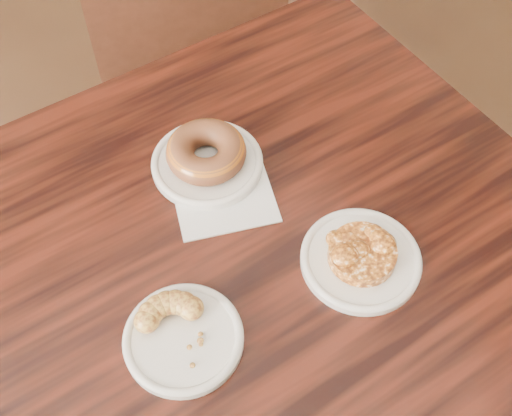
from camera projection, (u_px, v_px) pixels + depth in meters
cafe_table at (266, 366)px, 1.22m from camera, size 1.01×1.01×0.75m
chair_far at (176, 16)px, 1.70m from camera, size 0.64×0.64×0.90m
napkin at (223, 192)px, 0.99m from camera, size 0.20×0.20×0.00m
plate_donut at (207, 163)px, 1.01m from camera, size 0.18×0.18×0.01m
plate_cruller at (184, 339)px, 0.84m from camera, size 0.16×0.16×0.01m
plate_fritter at (361, 260)px, 0.91m from camera, size 0.17×0.17×0.01m
glazed_donut at (206, 152)px, 0.99m from camera, size 0.13×0.13×0.04m
apple_fritter at (363, 252)px, 0.90m from camera, size 0.14×0.14×0.03m
cruller_fragment at (182, 332)px, 0.83m from camera, size 0.11×0.11×0.03m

